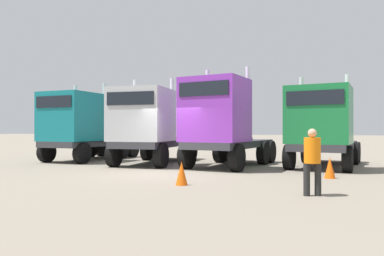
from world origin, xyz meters
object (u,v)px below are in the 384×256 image
Objects in this scene: semi_truck_teal at (79,126)px; semi_truck_green at (322,127)px; semi_truck_silver at (148,126)px; visitor_in_hivis at (312,157)px; traffic_cone_near at (182,173)px; semi_truck_purple at (221,122)px; traffic_cone_far at (330,168)px.

semi_truck_green is (11.84, -0.06, -0.09)m from semi_truck_teal.
semi_truck_silver is 9.46m from visitor_in_hivis.
traffic_cone_near is (-4.12, -6.19, -1.40)m from semi_truck_green.
semi_truck_purple is 5.35m from traffic_cone_near.
semi_truck_teal is at bearing 164.31° from traffic_cone_far.
visitor_in_hivis reaches higher than traffic_cone_far.
traffic_cone_far is at bearing 70.70° from semi_truck_silver.
semi_truck_purple is 0.97× the size of semi_truck_green.
visitor_in_hivis is at bearing 63.93° from semi_truck_teal.
semi_truck_purple is 6.92m from visitor_in_hivis.
visitor_in_hivis is 3.77m from traffic_cone_near.
traffic_cone_near is 5.14m from traffic_cone_far.
visitor_in_hivis is at bearing -99.53° from traffic_cone_far.
semi_truck_purple is 3.68× the size of visitor_in_hivis.
traffic_cone_near is at bearing 10.38° from semi_truck_purple.
semi_truck_purple is 8.84× the size of traffic_cone_near.
traffic_cone_near is (-0.05, -5.11, -1.59)m from semi_truck_purple.
traffic_cone_near is (7.72, -6.25, -1.49)m from semi_truck_teal.
semi_truck_teal reaches higher than semi_truck_green.
visitor_in_hivis reaches higher than traffic_cone_near.
semi_truck_silver is (4.22, -0.83, -0.02)m from semi_truck_teal.
semi_truck_silver reaches higher than visitor_in_hivis.
semi_truck_purple reaches higher than semi_truck_teal.
semi_truck_teal is 0.97× the size of semi_truck_purple.
semi_truck_purple is 5.01m from traffic_cone_far.
semi_truck_purple is at bearing 83.75° from semi_truck_silver.
visitor_in_hivis is (3.60, -5.83, -0.98)m from semi_truck_purple.
semi_truck_green is at bearing 95.17° from semi_truck_teal.
semi_truck_teal is 8.60× the size of traffic_cone_near.
visitor_in_hivis is at bearing 6.48° from semi_truck_green.
traffic_cone_far is at bearing -28.70° from visitor_in_hivis.
semi_truck_silver reaches higher than traffic_cone_far.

